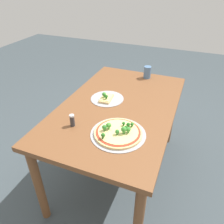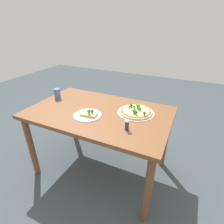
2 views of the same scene
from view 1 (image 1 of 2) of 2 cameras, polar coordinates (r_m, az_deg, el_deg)
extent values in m
plane|color=#3D474C|center=(2.13, 1.44, -15.18)|extent=(8.00, 8.00, 0.00)
cube|color=brown|center=(1.66, 1.78, 1.35)|extent=(1.34, 0.83, 0.04)
cylinder|color=brown|center=(2.45, -1.17, 2.74)|extent=(0.06, 0.06, 0.69)
cylinder|color=brown|center=(1.66, -18.62, -17.72)|extent=(0.06, 0.06, 0.69)
cylinder|color=brown|center=(2.31, 15.28, -0.69)|extent=(0.06, 0.06, 0.69)
cylinder|color=brown|center=(1.44, 6.82, -26.80)|extent=(0.06, 0.06, 0.69)
cylinder|color=#A3A3A8|center=(1.36, 1.61, -5.74)|extent=(0.35, 0.35, 0.00)
cylinder|color=#DBB775|center=(1.36, 1.62, -5.45)|extent=(0.30, 0.30, 0.01)
cylinder|color=#B73823|center=(1.35, 1.62, -5.18)|extent=(0.28, 0.28, 0.00)
cylinder|color=#EFD684|center=(1.35, 1.62, -5.09)|extent=(0.25, 0.25, 0.00)
sphere|color=#3D8933|center=(1.32, 3.10, -4.56)|extent=(0.04, 0.04, 0.04)
cylinder|color=#488E3A|center=(1.33, 3.07, -5.33)|extent=(0.02, 0.02, 0.02)
sphere|color=#286B23|center=(1.29, -2.35, -6.05)|extent=(0.03, 0.03, 0.03)
cylinder|color=#37742D|center=(1.30, -2.33, -6.63)|extent=(0.01, 0.01, 0.01)
sphere|color=#286B23|center=(1.39, 3.06, -2.97)|extent=(0.02, 0.02, 0.02)
cylinder|color=#37742D|center=(1.39, 3.04, -3.41)|extent=(0.01, 0.01, 0.01)
sphere|color=#286B23|center=(1.35, 3.65, -3.99)|extent=(0.02, 0.02, 0.02)
cylinder|color=#37742D|center=(1.36, 3.63, -4.44)|extent=(0.01, 0.01, 0.01)
sphere|color=#286B23|center=(1.37, 4.26, -3.26)|extent=(0.02, 0.02, 0.02)
cylinder|color=#37742D|center=(1.38, 4.23, -3.79)|extent=(0.01, 0.01, 0.01)
sphere|color=#337A2D|center=(1.34, -2.01, -4.01)|extent=(0.03, 0.03, 0.03)
cylinder|color=#3F8136|center=(1.35, -1.99, -4.67)|extent=(0.01, 0.01, 0.01)
sphere|color=#3D8933|center=(1.33, 4.32, -4.55)|extent=(0.03, 0.03, 0.03)
cylinder|color=#488E3A|center=(1.34, 4.29, -5.20)|extent=(0.01, 0.01, 0.01)
sphere|color=#479338|center=(1.35, -0.86, -3.46)|extent=(0.03, 0.03, 0.03)
cylinder|color=#51973E|center=(1.36, -0.85, -4.19)|extent=(0.01, 0.01, 0.01)
sphere|color=#337A2D|center=(1.38, 5.29, -3.16)|extent=(0.02, 0.02, 0.02)
cylinder|color=#3F8136|center=(1.39, 5.26, -3.65)|extent=(0.01, 0.01, 0.01)
sphere|color=#337A2D|center=(1.31, 1.38, -5.14)|extent=(0.03, 0.03, 0.03)
cylinder|color=#3F8136|center=(1.32, 1.37, -5.72)|extent=(0.01, 0.01, 0.01)
cylinder|color=#A3A3A8|center=(1.73, -1.27, 3.53)|extent=(0.26, 0.26, 0.00)
cube|color=#DBB775|center=(1.71, -1.48, 3.57)|extent=(0.15, 0.10, 0.02)
cube|color=#EFD684|center=(1.71, -1.48, 3.86)|extent=(0.13, 0.08, 0.00)
sphere|color=#3D8933|center=(1.69, -2.09, 4.65)|extent=(0.03, 0.03, 0.03)
cylinder|color=#488E3A|center=(1.70, -2.07, 4.05)|extent=(0.01, 0.01, 0.01)
sphere|color=#286B23|center=(1.67, -1.52, 4.10)|extent=(0.03, 0.03, 0.03)
cylinder|color=#37742D|center=(1.68, -1.51, 3.59)|extent=(0.01, 0.01, 0.01)
cylinder|color=#4C7099|center=(2.09, 9.20, 10.21)|extent=(0.07, 0.07, 0.11)
cylinder|color=#333338|center=(1.44, -10.32, -2.34)|extent=(0.03, 0.03, 0.07)
cylinder|color=#B2B2B7|center=(1.41, -10.49, -0.96)|extent=(0.03, 0.03, 0.01)
camera|label=2|loc=(1.86, -53.40, 17.95)|focal=28.00mm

